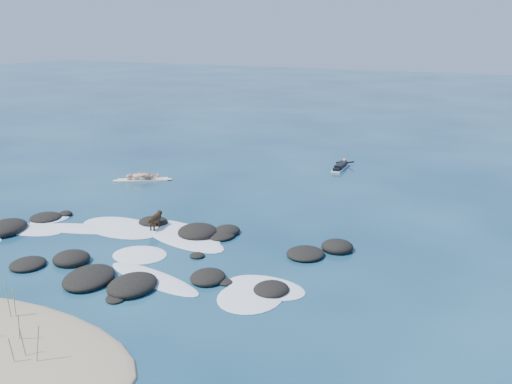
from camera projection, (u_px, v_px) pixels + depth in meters
The scene contains 7 objects.
ground at pixel (166, 237), 21.10m from camera, with size 160.00×160.00×0.00m, color #0A2642.
dune_grass at pixel (1, 324), 13.88m from camera, with size 3.56×2.00×1.07m.
reef_rocks at pixel (137, 250), 19.66m from camera, with size 13.92×7.40×0.55m.
breaking_foam at pixel (144, 244), 20.46m from camera, with size 13.37×6.08×0.12m.
standing_surfer_rig at pixel (142, 168), 28.45m from camera, with size 2.68×1.80×1.70m.
paddling_surfer_rig at pixel (341, 166), 30.99m from camera, with size 1.07×2.38×0.41m.
dog at pixel (155, 218), 21.73m from camera, with size 0.35×1.11×0.70m.
Camera 1 is at (11.39, -16.47, 7.62)m, focal length 40.00 mm.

